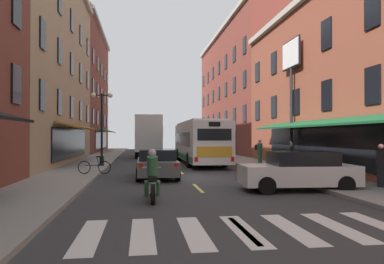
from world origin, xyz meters
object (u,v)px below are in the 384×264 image
billboard_sign (291,71)px  box_truck (149,137)px  transit_bus (199,142)px  sedan_mid (149,147)px  pedestrian_mid (381,165)px  street_lamp_twin (102,125)px  motorcycle_rider (152,179)px  bicycle_near (94,167)px  sedan_far (157,163)px  sedan_near (299,171)px  pedestrian_near (260,151)px

billboard_sign → box_truck: billboard_sign is taller
transit_bus → sedan_mid: transit_bus is taller
pedestrian_mid → street_lamp_twin: street_lamp_twin is taller
billboard_sign → motorcycle_rider: size_ratio=3.84×
bicycle_near → street_lamp_twin: street_lamp_twin is taller
box_truck → sedan_far: (0.04, -16.91, -1.30)m
sedan_near → street_lamp_twin: bearing=126.6°
sedan_far → pedestrian_near: 9.30m
transit_bus → sedan_mid: bearing=99.7°
box_truck → street_lamp_twin: size_ratio=1.55×
box_truck → motorcycle_rider: box_truck is taller
box_truck → sedan_mid: (0.18, 11.44, -1.34)m
transit_bus → pedestrian_mid: 14.83m
bicycle_near → street_lamp_twin: size_ratio=0.35×
pedestrian_near → sedan_near: bearing=40.0°
bicycle_near → street_lamp_twin: 6.01m
sedan_near → motorcycle_rider: bearing=-166.1°
street_lamp_twin → transit_bus: bearing=16.6°
billboard_sign → motorcycle_rider: bearing=-132.2°
billboard_sign → sedan_far: size_ratio=1.83×
motorcycle_rider → street_lamp_twin: 13.37m
motorcycle_rider → bicycle_near: bearing=110.4°
street_lamp_twin → pedestrian_near: bearing=-4.0°
sedan_near → pedestrian_mid: bearing=-9.2°
transit_bus → motorcycle_rider: 15.45m
billboard_sign → sedan_mid: size_ratio=1.81×
billboard_sign → transit_bus: billboard_sign is taller
sedan_far → motorcycle_rider: 6.28m
pedestrian_near → pedestrian_mid: 11.29m
sedan_near → bicycle_near: 10.22m
box_truck → pedestrian_near: 13.26m
transit_bus → street_lamp_twin: (-6.87, -2.05, 1.16)m
box_truck → street_lamp_twin: (-3.32, -10.31, 0.79)m
box_truck → motorcycle_rider: bearing=-90.9°
sedan_mid → pedestrian_mid: size_ratio=2.70×
box_truck → street_lamp_twin: bearing=-107.9°
street_lamp_twin → sedan_far: bearing=-63.0°
billboard_sign → transit_bus: (-5.02, 5.07, -4.49)m
transit_bus → sedan_near: size_ratio=2.54×
sedan_mid → sedan_far: 28.35m
pedestrian_mid → sedan_far: bearing=127.0°
sedan_near → bicycle_near: (-8.31, 5.94, -0.25)m
sedan_near → billboard_sign: bearing=68.5°
transit_bus → sedan_far: size_ratio=2.58×
sedan_near → motorcycle_rider: size_ratio=2.13×
sedan_mid → street_lamp_twin: (-3.50, -21.75, 2.13)m
sedan_mid → pedestrian_near: (7.09, -22.49, 0.35)m
billboard_sign → pedestrian_near: bearing=119.8°
billboard_sign → box_truck: (-8.57, 13.32, -4.12)m
sedan_far → street_lamp_twin: size_ratio=0.91×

